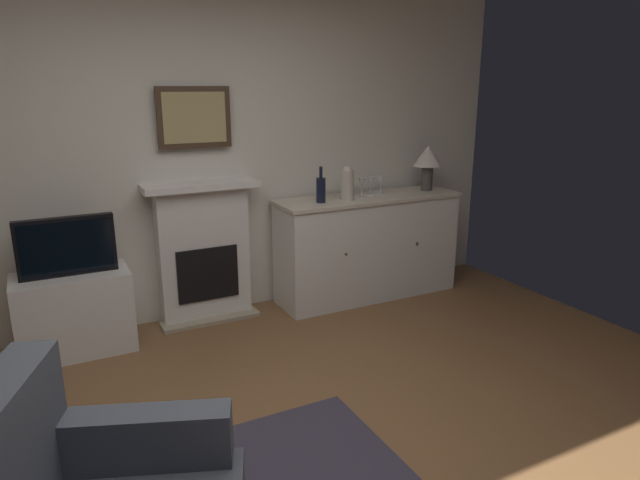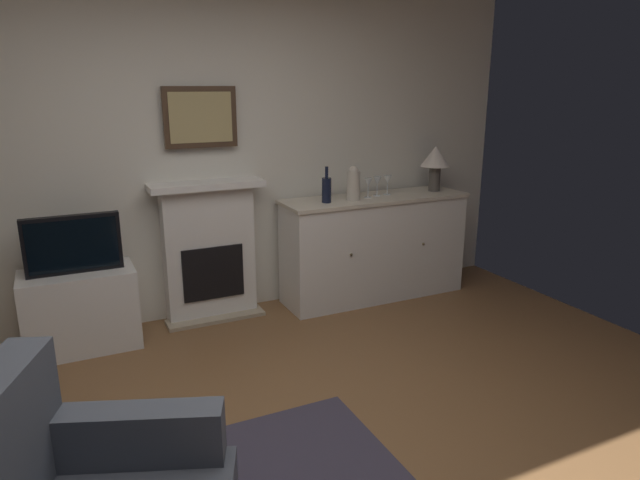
% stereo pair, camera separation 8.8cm
% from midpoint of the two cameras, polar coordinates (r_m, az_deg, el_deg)
% --- Properties ---
extents(wall_rear, '(5.83, 0.06, 2.92)m').
position_cam_midpoint_polar(wall_rear, '(4.40, -13.22, 10.63)').
color(wall_rear, silver).
rests_on(wall_rear, ground_plane).
extents(fireplace_unit, '(0.87, 0.30, 1.10)m').
position_cam_midpoint_polar(fireplace_unit, '(4.47, -10.66, -1.09)').
color(fireplace_unit, white).
rests_on(fireplace_unit, ground_plane).
extents(framed_picture, '(0.55, 0.04, 0.45)m').
position_cam_midpoint_polar(framed_picture, '(4.34, -11.51, 12.16)').
color(framed_picture, '#473323').
extents(sideboard_cabinet, '(1.63, 0.49, 0.89)m').
position_cam_midpoint_polar(sideboard_cabinet, '(4.88, 6.03, -0.72)').
color(sideboard_cabinet, white).
rests_on(sideboard_cabinet, ground_plane).
extents(table_lamp, '(0.26, 0.26, 0.40)m').
position_cam_midpoint_polar(table_lamp, '(5.08, 12.20, 8.02)').
color(table_lamp, '#4C4742').
rests_on(table_lamp, sideboard_cabinet).
extents(wine_bottle, '(0.08, 0.08, 0.29)m').
position_cam_midpoint_polar(wine_bottle, '(4.49, 1.24, 5.19)').
color(wine_bottle, black).
rests_on(wine_bottle, sideboard_cabinet).
extents(wine_glass_left, '(0.07, 0.07, 0.16)m').
position_cam_midpoint_polar(wine_glass_left, '(4.70, 5.48, 5.77)').
color(wine_glass_left, silver).
rests_on(wine_glass_left, sideboard_cabinet).
extents(wine_glass_center, '(0.07, 0.07, 0.16)m').
position_cam_midpoint_polar(wine_glass_center, '(4.79, 6.39, 5.93)').
color(wine_glass_center, silver).
rests_on(wine_glass_center, sideboard_cabinet).
extents(wine_glass_right, '(0.07, 0.07, 0.16)m').
position_cam_midpoint_polar(wine_glass_right, '(4.86, 7.43, 6.03)').
color(wine_glass_right, silver).
rests_on(wine_glass_right, sideboard_cabinet).
extents(vase_decorative, '(0.11, 0.11, 0.28)m').
position_cam_midpoint_polar(vase_decorative, '(4.59, 3.99, 5.79)').
color(vase_decorative, beige).
rests_on(vase_decorative, sideboard_cabinet).
extents(tv_cabinet, '(0.75, 0.42, 0.57)m').
position_cam_midpoint_polar(tv_cabinet, '(4.28, -22.66, -6.60)').
color(tv_cabinet, white).
rests_on(tv_cabinet, ground_plane).
extents(tv_set, '(0.62, 0.07, 0.40)m').
position_cam_midpoint_polar(tv_set, '(4.11, -23.34, -0.42)').
color(tv_set, black).
rests_on(tv_set, tv_cabinet).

